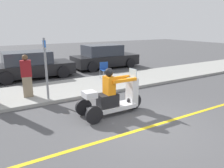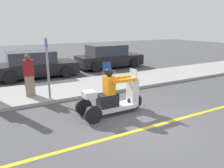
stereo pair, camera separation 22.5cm
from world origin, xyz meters
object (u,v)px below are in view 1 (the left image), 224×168
motorcycle_trike (113,98)px  parked_car_lot_far (104,57)px  parked_car_lot_left (31,65)px  street_sign (46,67)px  folding_chair_set_back (105,69)px  spectator_near_curb (27,77)px

motorcycle_trike → parked_car_lot_far: 7.93m
motorcycle_trike → parked_car_lot_far: (3.62, 7.05, 0.18)m
parked_car_lot_left → street_sign: (-0.29, -4.38, 0.65)m
street_sign → motorcycle_trike: bearing=-55.4°
parked_car_lot_far → street_sign: size_ratio=1.95×
folding_chair_set_back → parked_car_lot_left: 4.02m
folding_chair_set_back → street_sign: street_sign is taller
motorcycle_trike → parked_car_lot_left: 6.60m
folding_chair_set_back → street_sign: size_ratio=0.37×
folding_chair_set_back → parked_car_lot_far: bearing=61.4°
folding_chair_set_back → motorcycle_trike: bearing=-116.0°
folding_chair_set_back → parked_car_lot_far: size_ratio=0.19×
spectator_near_curb → parked_car_lot_far: bearing=36.9°
motorcycle_trike → folding_chair_set_back: size_ratio=2.69×
folding_chair_set_back → parked_car_lot_far: parked_car_lot_far is taller
parked_car_lot_left → street_sign: size_ratio=1.94×
folding_chair_set_back → parked_car_lot_far: (1.72, 3.15, 0.09)m
spectator_near_curb → parked_car_lot_far: spectator_near_curb is taller
motorcycle_trike → parked_car_lot_far: size_ratio=0.51×
folding_chair_set_back → parked_car_lot_left: size_ratio=0.19×
folding_chair_set_back → spectator_near_curb: bearing=-164.6°
folding_chair_set_back → parked_car_lot_left: (-3.07, 2.59, 0.05)m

